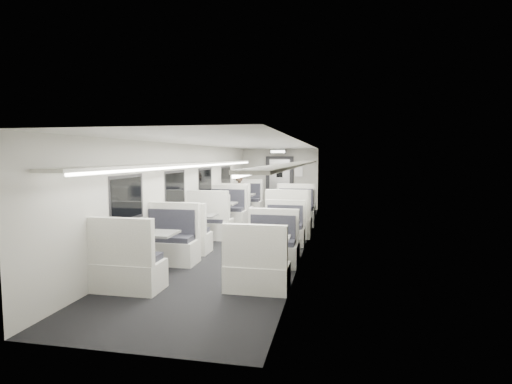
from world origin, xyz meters
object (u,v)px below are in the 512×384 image
at_px(passenger, 240,198).
at_px(vestibule_door, 280,183).
at_px(exit_sign, 278,152).
at_px(booth_left_d, 151,253).
at_px(booth_right_b, 292,216).
at_px(booth_right_d, 265,256).
at_px(booth_right_c, 280,236).
at_px(booth_left_c, 198,229).
at_px(booth_left_a, 240,206).
at_px(booth_right_a, 299,208).
at_px(booth_left_b, 219,217).

bearing_deg(passenger, vestibule_door, 70.21).
bearing_deg(exit_sign, booth_left_d, -96.51).
height_order(passenger, vestibule_door, vestibule_door).
xyz_separation_m(booth_right_b, booth_right_d, (0.00, -4.40, -0.06)).
distance_m(booth_right_c, booth_right_d, 1.91).
height_order(booth_right_b, booth_right_d, booth_right_b).
distance_m(booth_left_c, booth_left_d, 2.47).
height_order(booth_left_a, passenger, passenger).
relative_size(booth_right_c, vestibule_door, 0.93).
relative_size(passenger, exit_sign, 2.56).
height_order(vestibule_door, exit_sign, exit_sign).
xyz_separation_m(booth_left_c, booth_right_a, (2.00, 4.39, -0.01)).
xyz_separation_m(booth_right_d, exit_sign, (-1.00, 8.45, 1.92)).
xyz_separation_m(booth_left_d, vestibule_door, (1.00, 9.25, 0.65)).
relative_size(booth_left_b, booth_right_c, 1.19).
xyz_separation_m(passenger, exit_sign, (0.78, 3.02, 1.49)).
bearing_deg(booth_right_c, booth_left_c, 172.77).
height_order(booth_left_b, booth_right_a, booth_left_b).
height_order(booth_left_d, exit_sign, exit_sign).
xyz_separation_m(booth_right_d, passenger, (-1.78, 5.43, 0.43)).
bearing_deg(booth_right_c, exit_sign, 98.69).
bearing_deg(booth_right_a, booth_right_c, -90.00).
height_order(booth_left_b, booth_right_c, booth_left_b).
height_order(booth_left_c, booth_right_d, booth_left_c).
bearing_deg(booth_left_b, booth_right_b, 15.09).
relative_size(booth_left_b, vestibule_door, 1.11).
relative_size(booth_right_d, exit_sign, 3.26).
height_order(booth_left_d, booth_right_c, booth_left_d).
bearing_deg(booth_left_d, booth_right_a, 73.74).
relative_size(booth_right_a, vestibule_door, 0.96).
height_order(booth_right_d, vestibule_door, vestibule_door).
height_order(booth_left_a, booth_right_c, booth_left_a).
relative_size(booth_left_a, booth_left_d, 1.07).
xyz_separation_m(booth_right_d, vestibule_door, (-1.00, 8.94, 0.68)).
bearing_deg(booth_left_b, exit_sign, 77.70).
distance_m(booth_right_b, passenger, 2.09).
bearing_deg(booth_right_a, booth_left_c, -114.51).
distance_m(booth_right_a, passenger, 2.15).
xyz_separation_m(booth_left_d, booth_right_c, (2.00, 2.22, -0.04)).
bearing_deg(booth_left_a, booth_right_b, -44.77).
bearing_deg(booth_left_c, booth_right_a, 65.49).
relative_size(booth_right_d, passenger, 1.27).
relative_size(booth_left_d, booth_right_a, 1.10).
bearing_deg(vestibule_door, booth_left_a, -111.40).
xyz_separation_m(booth_right_a, vestibule_door, (-1.00, 2.39, 0.68)).
bearing_deg(booth_right_b, booth_left_b, -164.91).
xyz_separation_m(booth_left_c, vestibule_door, (1.00, 6.78, 0.67)).
bearing_deg(booth_right_c, vestibule_door, 98.10).
bearing_deg(booth_right_d, booth_left_a, 107.38).
height_order(booth_right_b, vestibule_door, vestibule_door).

